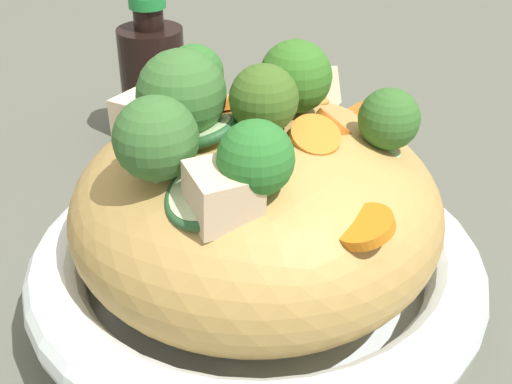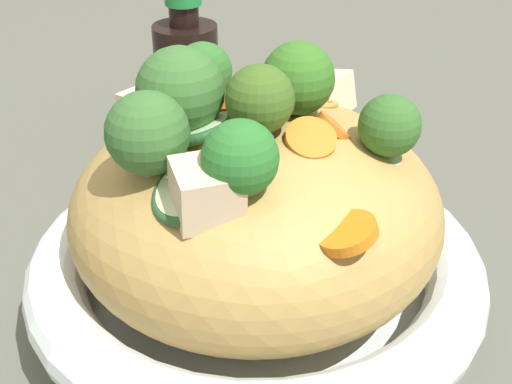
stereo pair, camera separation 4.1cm
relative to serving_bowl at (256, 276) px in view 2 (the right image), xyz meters
The scene contains 8 objects.
ground_plane 0.03m from the serving_bowl, ahead, with size 3.00×3.00×0.00m, color #535548.
serving_bowl is the anchor object (origin of this frame).
noodle_heap 0.05m from the serving_bowl, 21.80° to the right, with size 0.22×0.22×0.12m.
broccoli_florets 0.12m from the serving_bowl, 163.18° to the left, with size 0.14×0.16×0.07m.
carrot_coins 0.10m from the serving_bowl, 99.79° to the right, with size 0.16×0.16×0.04m.
zucchini_slices 0.10m from the serving_bowl, 46.60° to the left, with size 0.22×0.07×0.05m.
chicken_chunks 0.10m from the serving_bowl, 24.98° to the left, with size 0.20×0.12×0.04m.
soy_sauce_bottle 0.28m from the serving_bowl, 40.91° to the left, with size 0.06×0.06×0.14m.
Camera 2 is at (-0.32, -0.16, 0.30)m, focal length 49.32 mm.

